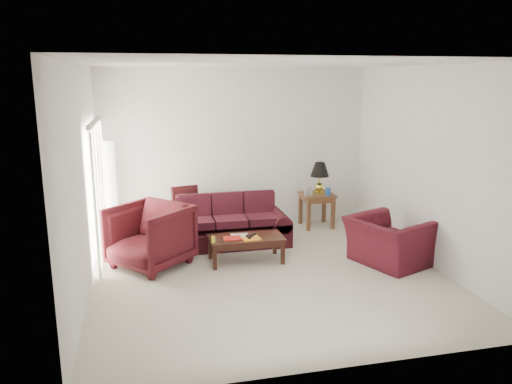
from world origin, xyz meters
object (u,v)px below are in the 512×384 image
at_px(end_table, 317,210).
at_px(floor_lamp, 110,192).
at_px(sofa, 229,222).
at_px(armchair_right, 388,241).
at_px(coffee_table, 246,249).
at_px(armchair_left, 150,236).

height_order(end_table, floor_lamp, floor_lamp).
bearing_deg(end_table, sofa, -158.71).
distance_m(armchair_right, coffee_table, 2.20).
distance_m(end_table, armchair_right, 2.17).
bearing_deg(end_table, armchair_right, -79.43).
xyz_separation_m(floor_lamp, armchair_left, (0.63, -1.39, -0.41)).
relative_size(end_table, floor_lamp, 0.36).
bearing_deg(coffee_table, armchair_right, -38.02).
xyz_separation_m(floor_lamp, armchair_right, (4.20, -2.10, -0.53)).
xyz_separation_m(end_table, floor_lamp, (-3.80, -0.03, 0.57)).
height_order(sofa, armchair_right, sofa).
bearing_deg(coffee_table, end_table, 19.46).
xyz_separation_m(armchair_left, armchair_right, (3.57, -0.71, -0.12)).
height_order(end_table, armchair_right, armchair_right).
bearing_deg(end_table, floor_lamp, -179.53).
bearing_deg(armchair_left, coffee_table, 41.36).
height_order(armchair_right, coffee_table, armchair_right).
bearing_deg(armchair_right, armchair_left, 56.99).
xyz_separation_m(armchair_left, coffee_table, (1.46, -0.13, -0.28)).
bearing_deg(sofa, coffee_table, -77.66).
bearing_deg(armchair_right, sofa, 35.83).
distance_m(floor_lamp, coffee_table, 2.67).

